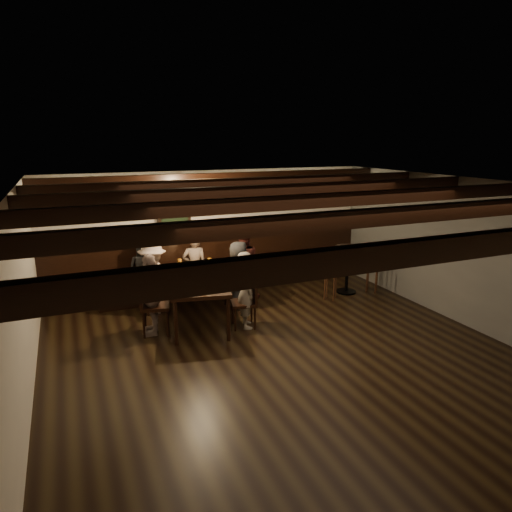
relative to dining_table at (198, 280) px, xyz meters
name	(u,v)px	position (x,y,z in m)	size (l,w,h in m)	color
room	(220,253)	(0.46, 0.19, 0.38)	(7.00, 7.00, 7.00)	black
dining_table	(198,280)	(0.00, 0.00, 0.00)	(1.31, 2.15, 0.75)	black
chair_left_near	(156,298)	(-0.60, 0.59, -0.43)	(0.46, 0.46, 0.85)	black
chair_left_far	(154,316)	(-0.80, -0.28, -0.40)	(0.52, 0.52, 0.96)	black
chair_right_near	(237,292)	(0.80, 0.28, -0.40)	(0.52, 0.52, 0.95)	black
chair_right_far	(245,311)	(0.60, -0.59, -0.43)	(0.47, 0.47, 0.86)	black
person_bench_left	(146,271)	(-0.68, 1.07, -0.05)	(0.63, 0.41, 1.28)	#232325
person_bench_centre	(195,267)	(0.23, 1.03, -0.06)	(0.46, 0.30, 1.26)	gray
person_bench_right	(243,264)	(1.07, 0.68, -0.01)	(0.66, 0.52, 1.37)	#55211D
person_left_near	(153,278)	(-0.64, 0.60, -0.05)	(0.83, 0.47, 1.28)	#B8A39C
person_left_far	(151,294)	(-0.83, -0.28, -0.04)	(0.76, 0.32, 1.30)	gray
person_right_near	(238,275)	(0.83, 0.28, -0.08)	(0.60, 0.39, 1.23)	#292A2C
person_right_far	(246,290)	(0.64, -0.60, -0.06)	(0.46, 0.30, 1.26)	gray
pint_a	(180,263)	(-0.12, 0.74, 0.13)	(0.07, 0.07, 0.14)	#BF7219
pint_b	(209,262)	(0.38, 0.58, 0.13)	(0.07, 0.07, 0.14)	#BF7219
pint_c	(179,272)	(-0.27, 0.16, 0.13)	(0.07, 0.07, 0.14)	#BF7219
pint_d	(214,269)	(0.34, 0.13, 0.13)	(0.07, 0.07, 0.14)	silver
pint_e	(185,282)	(-0.31, -0.39, 0.13)	(0.07, 0.07, 0.14)	#BF7219
pint_f	(213,282)	(0.08, -0.58, 0.13)	(0.07, 0.07, 0.14)	silver
pint_g	(204,288)	(-0.12, -0.79, 0.13)	(0.07, 0.07, 0.14)	#BF7219
plate_near	(191,290)	(-0.30, -0.65, 0.07)	(0.24, 0.24, 0.01)	white
plate_far	(210,281)	(0.11, -0.33, 0.07)	(0.24, 0.24, 0.01)	white
condiment_caddy	(198,274)	(-0.01, -0.05, 0.12)	(0.15, 0.10, 0.12)	black
candle	(204,270)	(0.18, 0.27, 0.09)	(0.05, 0.05, 0.05)	beige
high_top_table	(348,263)	(3.10, 0.20, -0.07)	(0.53, 0.53, 0.94)	black
bar_stool_left	(331,281)	(2.60, 0.00, -0.34)	(0.30, 0.31, 0.96)	#321E0F
bar_stool_right	(372,275)	(3.60, 0.05, -0.34)	(0.30, 0.31, 0.96)	#321E0F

